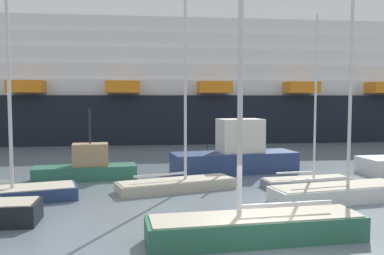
# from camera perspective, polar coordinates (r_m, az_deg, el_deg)

# --- Properties ---
(ground_plane) EXTENTS (600.00, 600.00, 0.00)m
(ground_plane) POSITION_cam_1_polar(r_m,az_deg,el_deg) (13.20, 10.28, -16.46)
(ground_plane) COLOR slate
(sailboat_0) EXTENTS (6.20, 2.91, 11.83)m
(sailboat_0) POSITION_cam_1_polar(r_m,az_deg,el_deg) (20.82, -2.11, -7.27)
(sailboat_0) COLOR #BCB29E
(sailboat_0) RESTS_ON ground_plane
(sailboat_1) EXTENTS (7.12, 1.71, 11.48)m
(sailboat_1) POSITION_cam_1_polar(r_m,az_deg,el_deg) (13.81, 8.81, -12.90)
(sailboat_1) COLOR #2D6B51
(sailboat_1) RESTS_ON ground_plane
(sailboat_3) EXTENTS (6.84, 3.07, 12.76)m
(sailboat_3) POSITION_cam_1_polar(r_m,az_deg,el_deg) (20.27, -25.12, -7.88)
(sailboat_3) COLOR navy
(sailboat_3) RESTS_ON ground_plane
(sailboat_5) EXTENTS (4.78, 1.59, 8.88)m
(sailboat_5) POSITION_cam_1_polar(r_m,az_deg,el_deg) (22.48, 15.70, -6.91)
(sailboat_5) COLOR gray
(sailboat_5) RESTS_ON ground_plane
(sailboat_6) EXTENTS (6.41, 2.39, 11.50)m
(sailboat_6) POSITION_cam_1_polar(r_m,az_deg,el_deg) (19.80, 19.64, -8.05)
(sailboat_6) COLOR white
(sailboat_6) RESTS_ON ground_plane
(fishing_boat_0) EXTENTS (7.89, 2.90, 6.04)m
(fishing_boat_0) POSITION_cam_1_polar(r_m,az_deg,el_deg) (25.78, 6.10, -3.69)
(fishing_boat_0) COLOR navy
(fishing_boat_0) RESTS_ON ground_plane
(fishing_boat_2) EXTENTS (5.77, 1.88, 4.04)m
(fishing_boat_2) POSITION_cam_1_polar(r_m,az_deg,el_deg) (24.21, -14.36, -5.34)
(fishing_boat_2) COLOR #2D6B51
(fishing_boat_2) RESTS_ON ground_plane
(channel_buoy_0) EXTENTS (0.68, 0.68, 1.71)m
(channel_buoy_0) POSITION_cam_1_polar(r_m,az_deg,el_deg) (29.58, 2.12, -4.20)
(channel_buoy_0) COLOR orange
(channel_buoy_0) RESTS_ON ground_plane
(cruise_ship) EXTENTS (89.55, 18.75, 17.34)m
(cruise_ship) POSITION_cam_1_polar(r_m,az_deg,el_deg) (46.60, -9.33, 5.23)
(cruise_ship) COLOR black
(cruise_ship) RESTS_ON ground_plane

